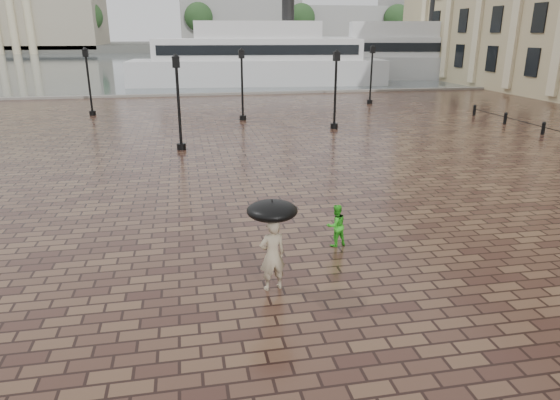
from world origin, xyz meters
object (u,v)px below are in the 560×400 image
at_px(child_pedestrian, 336,225).
at_px(ferry_far, 404,55).
at_px(street_lamps, 249,84).
at_px(ferry_near, 258,59).
at_px(adult_pedestrian, 272,255).

relative_size(child_pedestrian, ferry_far, 0.04).
relative_size(street_lamps, child_pedestrian, 18.49).
relative_size(child_pedestrian, ferry_near, 0.04).
bearing_deg(adult_pedestrian, ferry_near, -109.69).
height_order(street_lamps, child_pedestrian, street_lamps).
height_order(street_lamps, ferry_far, ferry_far).
distance_m(child_pedestrian, ferry_far, 53.15).
bearing_deg(child_pedestrian, ferry_near, -111.45).
height_order(adult_pedestrian, ferry_near, ferry_near).
bearing_deg(street_lamps, ferry_near, 80.16).
bearing_deg(street_lamps, ferry_far, 50.43).
height_order(adult_pedestrian, ferry_far, ferry_far).
bearing_deg(child_pedestrian, ferry_far, -131.53).
relative_size(street_lamps, adult_pedestrian, 12.97).
relative_size(adult_pedestrian, ferry_far, 0.06).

